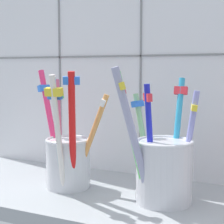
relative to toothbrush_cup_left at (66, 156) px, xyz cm
name	(u,v)px	position (x,y,z in cm)	size (l,w,h in cm)	color
counter_slab	(113,200)	(7.69, 0.51, -6.03)	(64.00, 22.00, 2.00)	#9EA3A8
tile_wall_back	(143,55)	(7.69, 12.51, 15.47)	(64.00, 2.20, 45.00)	white
toothbrush_cup_left	(66,156)	(0.00, 0.00, 0.00)	(13.87, 10.62, 18.06)	silver
toothbrush_cup_right	(162,166)	(15.13, 0.06, 0.05)	(9.98, 12.69, 18.52)	silver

